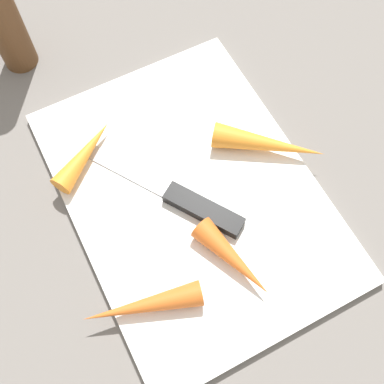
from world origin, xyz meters
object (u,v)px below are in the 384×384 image
Objects in this scene: cutting_board at (192,194)px; carrot_long at (143,306)px; carrot_longest at (268,144)px; carrot_shortest at (85,154)px; knife at (195,203)px; carrot_short at (237,258)px.

carrot_long is at bearing -48.04° from cutting_board.
carrot_long is at bearing -115.05° from carrot_longest.
carrot_shortest is at bearing -136.30° from cutting_board.
cutting_board is 3.82× the size of carrot_shortest.
cutting_board is at bearing -50.67° from knife.
knife is 1.42× the size of carrot_longest.
knife is 0.08m from carrot_short.
carrot_long is 1.21× the size of carrot_short.
carrot_longest reaches higher than cutting_board.
carrot_shortest is (-0.09, -0.09, 0.02)m from cutting_board.
carrot_long is 1.24× the size of carrot_shortest.
cutting_board is at bearing -79.32° from carrot_shortest.
carrot_long reaches higher than cutting_board.
carrot_short reaches higher than carrot_shortest.
cutting_board is 0.10m from carrot_longest.
carrot_long is (0.08, -0.10, 0.01)m from knife.
carrot_longest is (-0.10, 0.20, 0.00)m from carrot_long.
knife is 0.11m from carrot_longest.
carrot_shortest is at bearing -165.24° from carrot_longest.
carrot_short is at bearing -165.28° from carrot_long.
knife is (0.02, -0.00, 0.01)m from cutting_board.
carrot_longest is (-0.01, 0.10, 0.02)m from cutting_board.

